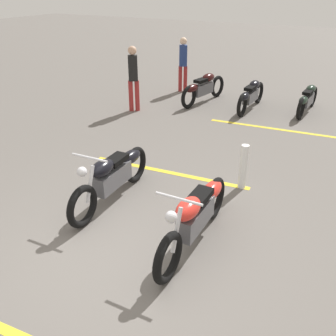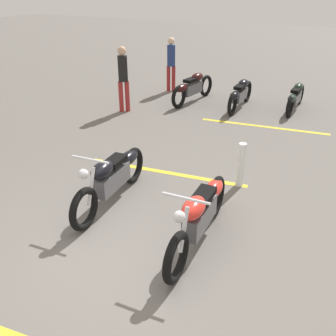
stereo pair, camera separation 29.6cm
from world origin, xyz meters
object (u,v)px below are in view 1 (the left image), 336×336
Objects in this scene: motorcycle_bright_foreground at (196,215)px; motorcycle_row_far_left at (307,99)px; motorcycle_dark_foreground at (113,175)px; bollard_post at (243,167)px; bystander_near_row at (133,76)px; motorcycle_row_left at (251,95)px; bystander_secondary at (183,62)px; motorcycle_row_center at (203,88)px.

motorcycle_bright_foreground is 1.14× the size of motorcycle_row_far_left.
motorcycle_bright_foreground is 1.74m from motorcycle_dark_foreground.
motorcycle_bright_foreground reaches higher than bollard_post.
bystander_near_row is at bearing 55.84° from bollard_post.
motorcycle_row_left is 2.80m from bystander_secondary.
motorcycle_bright_foreground is 2.70× the size of bollard_post.
motorcycle_row_left is 4.60m from bollard_post.
motorcycle_row_center is at bearing -173.29° from motorcycle_dark_foreground.
bystander_secondary is (2.53, -0.27, -0.03)m from bystander_near_row.
bollard_post is (1.83, -0.08, -0.05)m from motorcycle_bright_foreground.
motorcycle_row_center is 5.21m from bollard_post.
motorcycle_row_far_left is at bearing -2.41° from bollard_post.
bollard_post is at bearing -178.91° from motorcycle_row_far_left.
motorcycle_row_center is (0.00, 1.48, 0.02)m from motorcycle_row_left.
bystander_secondary is at bearing 71.92° from motorcycle_row_left.
bystander_secondary is 2.09× the size of bollard_post.
motorcycle_dark_foreground reaches higher than motorcycle_row_far_left.
bystander_secondary is (7.16, 3.79, 0.50)m from motorcycle_bright_foreground.
motorcycle_row_far_left is 1.10× the size of bystander_near_row.
bollard_post is at bearing -138.24° from motorcycle_row_center.
motorcycle_row_left is 1.48m from motorcycle_row_center.
motorcycle_row_far_left is (6.34, -1.98, -0.06)m from motorcycle_dark_foreground.
bollard_post is (-4.43, -1.26, -0.02)m from motorcycle_row_left.
motorcycle_row_far_left is at bearing 159.95° from motorcycle_dark_foreground.
motorcycle_bright_foreground is at bearing -2.52° from bystander_secondary.
motorcycle_bright_foreground is 8.12m from bystander_secondary.
motorcycle_bright_foreground is 6.74m from motorcycle_row_far_left.
motorcycle_row_far_left is 2.99m from motorcycle_row_center.
motorcycle_dark_foreground is at bearing 175.64° from bystander_near_row.
motorcycle_row_left is at bearing 111.55° from motorcycle_row_far_left.
motorcycle_dark_foreground is 2.28m from bollard_post.
bollard_post is at bearing 126.23° from motorcycle_dark_foreground.
bystander_near_row reaches higher than motorcycle_row_far_left.
bystander_near_row is 5.03m from bollard_post.
motorcycle_row_center is (5.86, 0.97, -0.01)m from motorcycle_dark_foreground.
motorcycle_dark_foreground is 1.25× the size of bystander_near_row.
motorcycle_bright_foreground is 1.00× the size of motorcycle_dark_foreground.
motorcycle_dark_foreground is 5.88m from motorcycle_row_left.
bollard_post is at bearing 5.53° from bystander_secondary.
motorcycle_row_center is (6.26, 2.67, -0.01)m from motorcycle_bright_foreground.
bollard_post is (-4.43, -2.75, -0.04)m from motorcycle_row_center.
bystander_near_row reaches higher than bystander_secondary.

